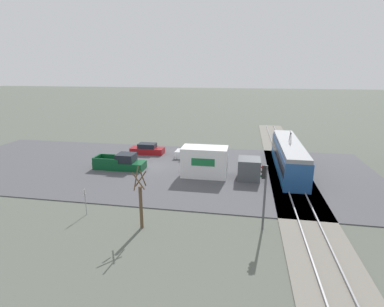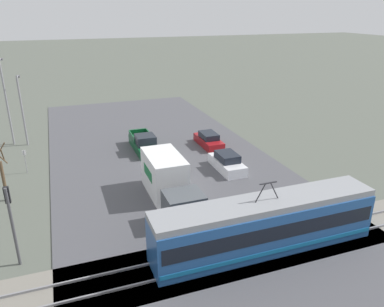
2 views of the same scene
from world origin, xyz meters
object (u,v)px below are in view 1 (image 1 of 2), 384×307
(box_truck, at_px, (215,163))
(sedan_car_0, at_px, (193,153))
(street_tree, at_px, (141,201))
(traffic_light_pole, at_px, (264,188))
(light_rail_tram, at_px, (289,157))
(pickup_truck, at_px, (121,163))
(sedan_car_1, at_px, (147,149))
(no_parking_sign, at_px, (85,199))

(box_truck, distance_m, sedan_car_0, 7.50)
(street_tree, bearing_deg, traffic_light_pole, 98.97)
(light_rail_tram, distance_m, pickup_truck, 19.13)
(pickup_truck, distance_m, sedan_car_0, 9.44)
(light_rail_tram, height_order, sedan_car_1, light_rail_tram)
(sedan_car_1, distance_m, traffic_light_pole, 22.95)
(light_rail_tram, relative_size, sedan_car_1, 3.09)
(pickup_truck, height_order, sedan_car_1, pickup_truck)
(box_truck, distance_m, pickup_truck, 10.99)
(light_rail_tram, relative_size, traffic_light_pole, 2.87)
(pickup_truck, bearing_deg, light_rail_tram, 98.83)
(sedan_car_1, bearing_deg, sedan_car_0, -97.72)
(box_truck, bearing_deg, sedan_car_0, -151.48)
(box_truck, bearing_deg, traffic_light_pole, 23.31)
(pickup_truck, xyz_separation_m, traffic_light_pole, (10.93, 15.36, 2.39))
(light_rail_tram, relative_size, street_tree, 3.04)
(sedan_car_0, height_order, street_tree, street_tree)
(pickup_truck, bearing_deg, no_parking_sign, 9.19)
(no_parking_sign, bearing_deg, street_tree, 76.63)
(pickup_truck, distance_m, traffic_light_pole, 19.00)
(sedan_car_0, height_order, no_parking_sign, no_parking_sign)
(box_truck, height_order, street_tree, street_tree)
(sedan_car_1, height_order, no_parking_sign, no_parking_sign)
(box_truck, height_order, no_parking_sign, box_truck)
(pickup_truck, bearing_deg, box_truck, 86.52)
(light_rail_tram, height_order, street_tree, street_tree)
(street_tree, bearing_deg, no_parking_sign, -103.37)
(sedan_car_0, distance_m, traffic_light_pole, 18.77)
(light_rail_tram, bearing_deg, pickup_truck, -81.17)
(light_rail_tram, xyz_separation_m, street_tree, (15.21, -12.06, 0.43))
(light_rail_tram, bearing_deg, street_tree, -38.43)
(traffic_light_pole, bearing_deg, box_truck, -156.69)
(pickup_truck, xyz_separation_m, street_tree, (12.27, 6.82, 1.31))
(pickup_truck, xyz_separation_m, sedan_car_0, (-5.88, 7.38, -0.04))
(traffic_light_pole, xyz_separation_m, no_parking_sign, (0.15, -13.57, -1.85))
(traffic_light_pole, distance_m, street_tree, 8.72)
(light_rail_tram, height_order, sedan_car_0, light_rail_tram)
(pickup_truck, height_order, street_tree, street_tree)
(light_rail_tram, xyz_separation_m, pickup_truck, (2.93, -18.88, -0.88))
(box_truck, bearing_deg, street_tree, -19.57)
(light_rail_tram, distance_m, sedan_car_0, 11.91)
(light_rail_tram, height_order, pickup_truck, light_rail_tram)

